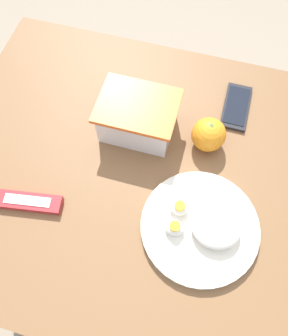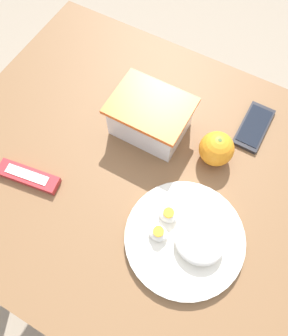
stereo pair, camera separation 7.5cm
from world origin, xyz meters
name	(u,v)px [view 1 (the left image)]	position (x,y,z in m)	size (l,w,h in m)	color
ground_plane	(149,242)	(0.00, 0.00, 0.00)	(10.00, 10.00, 0.00)	gray
table	(152,188)	(0.00, 0.00, 0.67)	(1.04, 0.81, 0.76)	brown
food_container	(138,119)	(-0.07, 0.11, 0.81)	(0.19, 0.14, 0.10)	white
orange_fruit	(209,135)	(0.11, 0.11, 0.80)	(0.08, 0.08, 0.08)	orange
rice_plate	(202,227)	(0.14, -0.10, 0.78)	(0.26, 0.26, 0.06)	silver
candy_bar	(29,202)	(-0.25, -0.15, 0.77)	(0.15, 0.06, 0.02)	#B7282D
cell_phone	(236,107)	(0.16, 0.24, 0.77)	(0.07, 0.14, 0.01)	#232328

